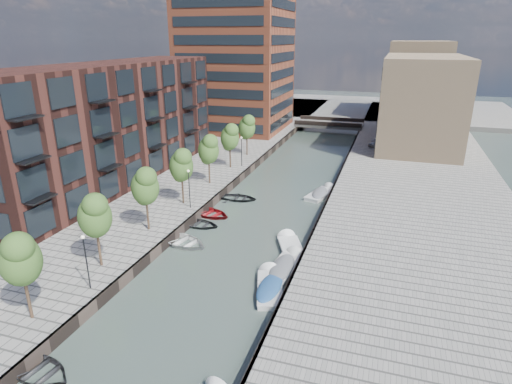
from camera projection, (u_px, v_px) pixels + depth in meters
The scene contains 31 objects.
water at pixel (292, 178), 57.28m from camera, with size 300.00×300.00×0.00m, color #38473F.
quay_left at pixel (70, 153), 67.49m from camera, with size 60.00×140.00×1.00m, color gray.
quay_right at pixel (419, 186), 52.50m from camera, with size 20.00×140.00×1.00m, color gray.
quay_wall_left at pixel (249, 170), 58.87m from camera, with size 0.25×140.00×1.00m, color #332823.
quay_wall_right at pixel (338, 179), 55.35m from camera, with size 0.25×140.00×1.00m, color #332823.
far_closure at pixel (346, 108), 110.77m from camera, with size 80.00×40.00×1.00m, color gray.
apartment_block at pixel (113, 123), 51.37m from camera, with size 8.00×38.00×14.00m, color black.
tower at pixel (236, 47), 79.07m from camera, with size 18.00×18.00×30.00m, color brown.
tan_block_near at pixel (421, 101), 69.61m from camera, with size 12.00×25.00×14.00m, color tan.
tan_block_far at pixel (417, 80), 92.52m from camera, with size 12.00×20.00×16.00m, color tan.
bridge at pixel (329, 124), 85.43m from camera, with size 13.00×6.00×1.30m.
tree_0 at pixel (20, 257), 25.72m from camera, with size 2.50×2.50×5.95m.
tree_1 at pixel (95, 214), 31.98m from camera, with size 2.50×2.50×5.95m.
tree_2 at pixel (145, 185), 38.24m from camera, with size 2.50×2.50×5.95m.
tree_3 at pixel (181, 164), 44.50m from camera, with size 2.50×2.50×5.95m.
tree_4 at pixel (208, 149), 50.76m from camera, with size 2.50×2.50×5.95m.
tree_5 at pixel (230, 136), 57.02m from camera, with size 2.50×2.50×5.95m.
tree_6 at pixel (247, 126), 63.28m from camera, with size 2.50×2.50×5.95m.
lamp_0 at pixel (86, 256), 29.54m from camera, with size 0.24×0.24×4.12m.
lamp_1 at pixel (189, 185), 43.85m from camera, with size 0.24×0.24×4.12m.
lamp_2 at pixel (242, 148), 58.16m from camera, with size 0.24×0.24×4.12m.
sloop_0 at pixel (38, 374), 23.96m from camera, with size 3.22×4.50×0.93m, color #232326.
sloop_1 at pixel (199, 226), 42.73m from camera, with size 3.04×4.26×0.88m, color black.
sloop_2 at pixel (210, 215), 45.25m from camera, with size 3.46×4.84×1.00m, color maroon.
sloop_3 at pixel (183, 244), 38.96m from camera, with size 3.69×5.17×1.07m, color silver.
sloop_4 at pixel (238, 200), 49.63m from camera, with size 3.11×4.36×0.90m, color black.
motorboat_1 at pixel (284, 267), 34.60m from camera, with size 2.63×5.75×1.85m.
motorboat_2 at pixel (290, 248), 38.11m from camera, with size 3.75×5.51×1.75m.
motorboat_3 at pixel (270, 286), 32.03m from camera, with size 3.21×5.50×1.74m.
motorboat_4 at pixel (321, 193), 50.98m from camera, with size 3.12×5.49×1.73m.
car at pixel (377, 142), 69.53m from camera, with size 1.49×3.69×1.26m, color gray.
Camera 1 is at (12.07, -13.35, 17.81)m, focal length 30.00 mm.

